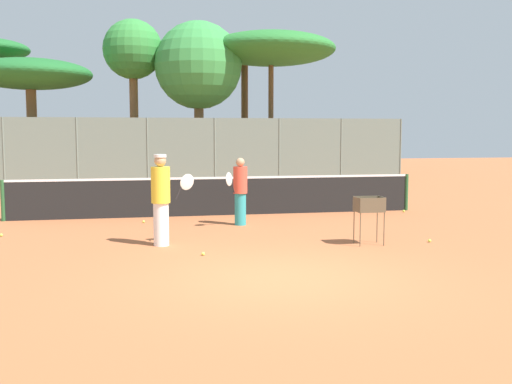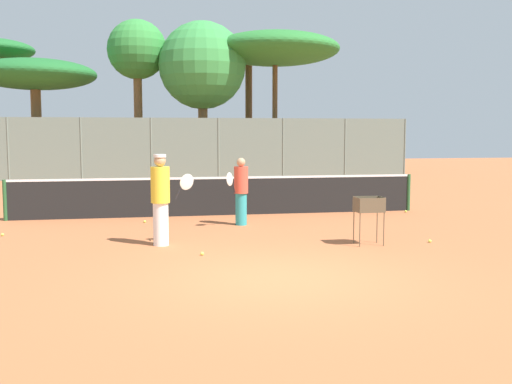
% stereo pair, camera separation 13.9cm
% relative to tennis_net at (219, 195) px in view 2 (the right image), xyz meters
% --- Properties ---
extents(ground_plane, '(80.00, 80.00, 0.00)m').
position_rel_tennis_net_xyz_m(ground_plane, '(0.00, -7.31, -0.56)').
color(ground_plane, '#B26038').
extents(tennis_net, '(11.30, 0.10, 1.07)m').
position_rel_tennis_net_xyz_m(tennis_net, '(0.00, 0.00, 0.00)').
color(tennis_net, '#26592D').
rests_on(tennis_net, ground_plane).
extents(back_fence, '(23.37, 0.08, 3.01)m').
position_rel_tennis_net_xyz_m(back_fence, '(0.00, 13.55, 0.94)').
color(back_fence, slate).
rests_on(back_fence, ground_plane).
extents(tree_0, '(6.11, 6.11, 5.96)m').
position_rel_tennis_net_xyz_m(tree_0, '(-7.36, 15.77, 4.58)').
color(tree_0, brown).
rests_on(tree_0, ground_plane).
extents(tree_2, '(7.13, 7.13, 7.77)m').
position_rel_tennis_net_xyz_m(tree_2, '(5.21, 16.55, 6.29)').
color(tree_2, brown).
rests_on(tree_2, ground_plane).
extents(tree_3, '(3.49, 3.49, 7.17)m').
position_rel_tennis_net_xyz_m(tree_3, '(4.20, 19.19, 5.85)').
color(tree_3, brown).
rests_on(tree_3, ground_plane).
extents(tree_4, '(4.69, 4.69, 8.23)m').
position_rel_tennis_net_xyz_m(tree_4, '(1.16, 16.34, 5.28)').
color(tree_4, brown).
rests_on(tree_4, ground_plane).
extents(tree_5, '(3.22, 3.22, 8.39)m').
position_rel_tennis_net_xyz_m(tree_5, '(-2.29, 17.42, 6.08)').
color(tree_5, brown).
rests_on(tree_5, ground_plane).
extents(player_white_outfit, '(0.65, 0.74, 1.67)m').
position_rel_tennis_net_xyz_m(player_white_outfit, '(0.31, -1.83, 0.30)').
color(player_white_outfit, teal).
rests_on(player_white_outfit, ground_plane).
extents(player_red_cap, '(0.93, 0.38, 1.85)m').
position_rel_tennis_net_xyz_m(player_red_cap, '(-1.71, -4.18, 0.40)').
color(player_red_cap, white).
rests_on(player_red_cap, ground_plane).
extents(ball_cart, '(0.56, 0.41, 0.98)m').
position_rel_tennis_net_xyz_m(ball_cart, '(2.45, -4.90, 0.19)').
color(ball_cart, brown).
rests_on(ball_cart, ground_plane).
extents(tennis_ball_0, '(0.07, 0.07, 0.07)m').
position_rel_tennis_net_xyz_m(tennis_ball_0, '(5.34, -0.39, -0.53)').
color(tennis_ball_0, '#D1E54C').
rests_on(tennis_ball_0, ground_plane).
extents(tennis_ball_1, '(0.07, 0.07, 0.07)m').
position_rel_tennis_net_xyz_m(tennis_ball_1, '(-5.15, -2.43, -0.53)').
color(tennis_ball_1, '#D1E54C').
rests_on(tennis_ball_1, ground_plane).
extents(tennis_ball_2, '(0.07, 0.07, 0.07)m').
position_rel_tennis_net_xyz_m(tennis_ball_2, '(-2.04, -1.02, -0.53)').
color(tennis_ball_2, '#D1E54C').
rests_on(tennis_ball_2, ground_plane).
extents(tennis_ball_4, '(0.07, 0.07, 0.07)m').
position_rel_tennis_net_xyz_m(tennis_ball_4, '(3.81, -4.91, -0.53)').
color(tennis_ball_4, '#D1E54C').
rests_on(tennis_ball_4, ground_plane).
extents(tennis_ball_5, '(0.07, 0.07, 0.07)m').
position_rel_tennis_net_xyz_m(tennis_ball_5, '(-0.99, -5.34, -0.53)').
color(tennis_ball_5, '#D1E54C').
rests_on(tennis_ball_5, ground_plane).
extents(parked_car, '(4.20, 1.70, 1.60)m').
position_rel_tennis_net_xyz_m(parked_car, '(5.94, 16.30, 0.10)').
color(parked_car, '#B2B7BC').
rests_on(parked_car, ground_plane).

